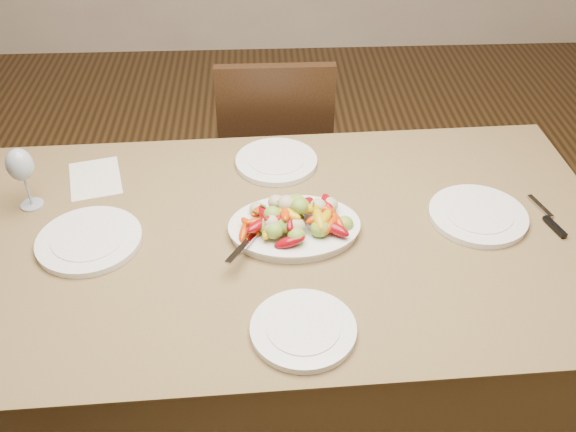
% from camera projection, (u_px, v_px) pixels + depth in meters
% --- Properties ---
extents(floor, '(6.00, 6.00, 0.00)m').
position_uv_depth(floor, '(298.00, 409.00, 2.22)').
color(floor, '#3B2712').
rests_on(floor, ground).
extents(dining_table, '(1.88, 1.10, 0.76)m').
position_uv_depth(dining_table, '(288.00, 326.00, 2.01)').
color(dining_table, brown).
rests_on(dining_table, ground).
extents(chair_far, '(0.42, 0.42, 0.95)m').
position_uv_depth(chair_far, '(275.00, 153.00, 2.62)').
color(chair_far, black).
rests_on(chair_far, ground).
extents(serving_platter, '(0.36, 0.27, 0.02)m').
position_uv_depth(serving_platter, '(294.00, 229.00, 1.78)').
color(serving_platter, white).
rests_on(serving_platter, dining_table).
extents(roasted_vegetables, '(0.30, 0.21, 0.09)m').
position_uv_depth(roasted_vegetables, '(294.00, 213.00, 1.74)').
color(roasted_vegetables, maroon).
rests_on(roasted_vegetables, serving_platter).
extents(serving_spoon, '(0.28, 0.18, 0.03)m').
position_uv_depth(serving_spoon, '(272.00, 229.00, 1.72)').
color(serving_spoon, '#9EA0A8').
rests_on(serving_spoon, serving_platter).
extents(plate_left, '(0.28, 0.28, 0.02)m').
position_uv_depth(plate_left, '(89.00, 241.00, 1.74)').
color(plate_left, white).
rests_on(plate_left, dining_table).
extents(plate_right, '(0.28, 0.28, 0.02)m').
position_uv_depth(plate_right, '(478.00, 215.00, 1.83)').
color(plate_right, white).
rests_on(plate_right, dining_table).
extents(plate_far, '(0.26, 0.26, 0.02)m').
position_uv_depth(plate_far, '(276.00, 162.00, 2.04)').
color(plate_far, white).
rests_on(plate_far, dining_table).
extents(plate_near, '(0.25, 0.25, 0.02)m').
position_uv_depth(plate_near, '(303.00, 330.00, 1.49)').
color(plate_near, white).
rests_on(plate_near, dining_table).
extents(wine_glass, '(0.08, 0.08, 0.20)m').
position_uv_depth(wine_glass, '(24.00, 177.00, 1.82)').
color(wine_glass, '#8C99A5').
rests_on(wine_glass, dining_table).
extents(menu_card, '(0.20, 0.24, 0.00)m').
position_uv_depth(menu_card, '(95.00, 178.00, 1.98)').
color(menu_card, silver).
rests_on(menu_card, dining_table).
extents(table_knife, '(0.07, 0.20, 0.01)m').
position_uv_depth(table_knife, '(548.00, 218.00, 1.82)').
color(table_knife, '#9EA0A8').
rests_on(table_knife, dining_table).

